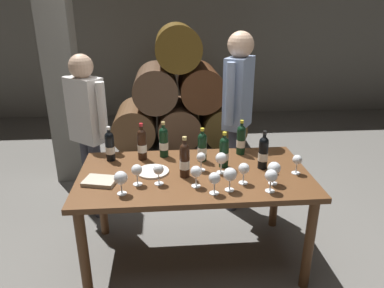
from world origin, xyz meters
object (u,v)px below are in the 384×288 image
Objects in this scene: sommelier_presenting at (238,107)px; taster_seated_left at (87,125)px; wine_glass_5 at (214,179)px; wine_bottle_0 at (224,152)px; wine_bottle_5 at (142,144)px; wine_glass_0 at (121,178)px; wine_bottle_1 at (185,160)px; wine_glass_11 at (201,158)px; wine_glass_6 at (271,176)px; wine_bottle_6 at (164,142)px; wine_glass_4 at (158,170)px; wine_glass_3 at (244,169)px; wine_glass_10 at (230,175)px; wine_glass_9 at (196,172)px; wine_bottle_7 at (202,147)px; tasting_notebook at (100,181)px; wine_glass_7 at (137,171)px; serving_plate at (153,171)px; dining_table at (194,184)px; wine_glass_2 at (274,169)px; wine_bottle_3 at (110,146)px; wine_bottle_2 at (241,139)px; wine_glass_1 at (297,160)px; wine_bottle_4 at (263,152)px; wine_glass_8 at (221,159)px.

sommelier_presenting is 1.11× the size of taster_seated_left.
sommelier_presenting reaches higher than wine_glass_5.
wine_bottle_5 reaches higher than wine_bottle_0.
sommelier_presenting reaches higher than wine_glass_0.
wine_bottle_1 reaches higher than wine_glass_11.
wine_bottle_5 is at bearing 145.07° from wine_glass_6.
wine_glass_4 is (-0.04, -0.48, -0.02)m from wine_bottle_6.
wine_glass_3 is (0.40, -0.14, -0.02)m from wine_bottle_1.
wine_glass_9 is at bearing 161.72° from wine_glass_10.
wine_glass_5 is (0.02, -0.54, -0.01)m from wine_bottle_7.
wine_glass_9 is 0.69× the size of tasting_notebook.
wine_glass_9 is (0.40, -0.06, 0.00)m from wine_glass_7.
wine_bottle_0 is 0.72m from sommelier_presenting.
wine_bottle_6 reaches higher than wine_glass_11.
wine_bottle_1 is at bearing -123.85° from sommelier_presenting.
wine_glass_10 is (0.13, -0.50, -0.00)m from wine_bottle_7.
serving_plate is (-0.39, -0.18, -0.11)m from wine_bottle_7.
wine_bottle_7 reaches higher than wine_glass_7.
wine_bottle_0 reaches higher than wine_glass_3.
dining_table is 0.43m from wine_glass_3.
wine_glass_3 is at bearing 173.14° from wine_glass_2.
wine_glass_4 is at bearing -48.94° from wine_bottle_3.
wine_bottle_2 is 1.18m from tasting_notebook.
wine_glass_9 is (0.21, -0.54, -0.02)m from wine_bottle_6.
tasting_notebook is at bearing 164.63° from wine_glass_5.
wine_glass_1 is 1.01m from wine_glass_4.
wine_glass_3 is at bearing -99.84° from wine_bottle_2.
tasting_notebook is (-0.41, 0.05, -0.09)m from wine_glass_4.
dining_table is at bearing -110.77° from wine_bottle_7.
wine_glass_9 is at bearing -103.77° from wine_glass_11.
tasting_notebook is (-0.03, -0.39, -0.11)m from wine_bottle_3.
wine_glass_6 reaches higher than tasting_notebook.
wine_bottle_5 is at bearing 144.01° from dining_table.
wine_glass_0 is (-0.50, -0.28, 0.21)m from dining_table.
wine_glass_10 is at bearing 2.39° from tasting_notebook.
wine_bottle_4 is 0.33m from wine_glass_8.
wine_bottle_3 is at bearing 100.14° from tasting_notebook.
wine_glass_7 is 0.63× the size of serving_plate.
wine_bottle_1 reaches higher than wine_glass_10.
wine_bottle_7 reaches higher than wine_glass_3.
wine_glass_7 is (-0.15, 0.00, 0.00)m from wine_glass_4.
wine_bottle_6 is at bearing 158.97° from wine_bottle_4.
wine_glass_4 is 0.22m from serving_plate.
wine_bottle_3 reaches higher than wine_glass_2.
wine_glass_10 is (0.60, -0.57, -0.02)m from wine_bottle_5.
wine_glass_2 is (0.45, -0.43, -0.00)m from wine_bottle_7.
wine_glass_10 is at bearing -18.28° from wine_glass_9.
wine_glass_10 is at bearing -38.92° from wine_bottle_1.
taster_seated_left is at bearing 133.81° from wine_glass_5.
wine_bottle_2 is 1.85× the size of wine_glass_6.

